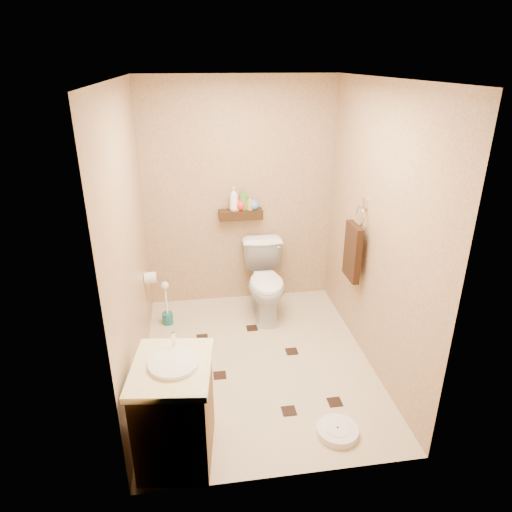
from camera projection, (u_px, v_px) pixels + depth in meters
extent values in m
plane|color=beige|center=(257.00, 361.00, 4.14)|extent=(2.50, 2.50, 0.00)
cube|color=tan|center=(240.00, 196.00, 4.80)|extent=(2.00, 0.04, 2.40)
cube|color=tan|center=(291.00, 319.00, 2.53)|extent=(2.00, 0.04, 2.40)
cube|color=tan|center=(130.00, 245.00, 3.53)|extent=(0.04, 2.50, 2.40)
cube|color=tan|center=(376.00, 232.00, 3.80)|extent=(0.04, 2.50, 2.40)
cube|color=silver|center=(258.00, 79.00, 3.18)|extent=(2.00, 2.50, 0.02)
cube|color=#34200E|center=(241.00, 214.00, 4.80)|extent=(0.46, 0.14, 0.10)
cube|color=black|center=(220.00, 375.00, 3.96)|extent=(0.11, 0.11, 0.01)
cube|color=black|center=(292.00, 351.00, 4.28)|extent=(0.11, 0.11, 0.01)
cube|color=black|center=(289.00, 411.00, 3.56)|extent=(0.11, 0.11, 0.01)
cube|color=black|center=(202.00, 337.00, 4.49)|extent=(0.11, 0.11, 0.01)
cube|color=black|center=(335.00, 402.00, 3.65)|extent=(0.11, 0.11, 0.01)
cube|color=black|center=(252.00, 328.00, 4.65)|extent=(0.11, 0.11, 0.01)
imported|color=white|center=(266.00, 282.00, 4.77)|extent=(0.45, 0.76, 0.76)
cube|color=brown|center=(175.00, 414.00, 3.05)|extent=(0.53, 0.63, 0.70)
cube|color=#F7EAB2|center=(171.00, 368.00, 2.90)|extent=(0.57, 0.67, 0.04)
cylinder|color=white|center=(174.00, 365.00, 2.89)|extent=(0.32, 0.32, 0.04)
cylinder|color=silver|center=(174.00, 339.00, 3.04)|extent=(0.03, 0.03, 0.11)
cylinder|color=white|center=(337.00, 431.00, 3.33)|extent=(0.37, 0.37, 0.06)
cylinder|color=white|center=(338.00, 428.00, 3.32)|extent=(0.18, 0.18, 0.01)
cylinder|color=#18635F|center=(168.00, 318.00, 4.71)|extent=(0.11, 0.11, 0.12)
cylinder|color=white|center=(166.00, 300.00, 4.63)|extent=(0.02, 0.02, 0.34)
sphere|color=white|center=(165.00, 286.00, 4.56)|extent=(0.08, 0.08, 0.08)
cube|color=silver|center=(365.00, 203.00, 3.95)|extent=(0.03, 0.06, 0.08)
torus|color=silver|center=(360.00, 216.00, 4.00)|extent=(0.02, 0.19, 0.19)
cube|color=#321C0F|center=(353.00, 252.00, 4.13)|extent=(0.06, 0.30, 0.52)
cylinder|color=white|center=(150.00, 278.00, 4.36)|extent=(0.11, 0.11, 0.11)
cylinder|color=silver|center=(145.00, 272.00, 4.33)|extent=(0.04, 0.02, 0.02)
imported|color=white|center=(234.00, 199.00, 4.72)|extent=(0.12, 0.12, 0.25)
imported|color=orange|center=(237.00, 203.00, 4.74)|extent=(0.09, 0.09, 0.15)
imported|color=red|center=(241.00, 203.00, 4.75)|extent=(0.17, 0.17, 0.15)
imported|color=#3E9030|center=(244.00, 199.00, 4.73)|extent=(0.10, 0.10, 0.23)
imported|color=gold|center=(250.00, 202.00, 4.76)|extent=(0.10, 0.10, 0.16)
imported|color=#577ED9|center=(254.00, 203.00, 4.77)|extent=(0.15, 0.15, 0.14)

